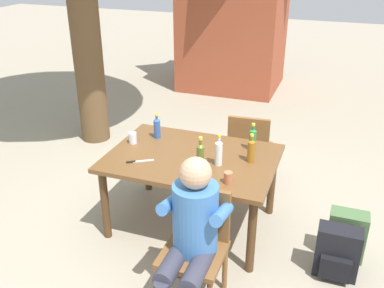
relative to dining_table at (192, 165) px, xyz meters
name	(u,v)px	position (x,y,z in m)	size (l,w,h in m)	color
ground_plane	(192,224)	(0.00, 0.00, -0.64)	(24.00, 24.00, 0.00)	gray
dining_table	(192,165)	(0.00, 0.00, 0.00)	(1.48, 1.04, 0.73)	brown
chair_near_right	(197,241)	(0.33, -0.82, -0.15)	(0.44, 0.44, 0.87)	brown
chair_far_right	(249,148)	(0.34, 0.82, -0.15)	(0.47, 0.47, 0.87)	brown
person_in_white_shirt	(192,231)	(0.33, -0.93, 0.02)	(0.47, 0.62, 1.18)	#3D70B2
bottle_amber	(251,150)	(0.51, 0.08, 0.20)	(0.06, 0.06, 0.26)	#996019
bottle_clear	(219,152)	(0.26, -0.07, 0.21)	(0.06, 0.06, 0.28)	white
bottle_olive	(200,156)	(0.15, -0.22, 0.22)	(0.06, 0.06, 0.31)	#566623
bottle_green	(253,139)	(0.47, 0.31, 0.20)	(0.06, 0.06, 0.26)	#287A38
bottle_blue	(157,128)	(-0.45, 0.25, 0.19)	(0.06, 0.06, 0.25)	#2D56A3
cup_glass	(133,138)	(-0.62, 0.07, 0.14)	(0.07, 0.07, 0.10)	silver
cup_terracotta	(228,178)	(0.42, -0.34, 0.13)	(0.07, 0.07, 0.10)	#BC6B47
table_knife	(138,161)	(-0.40, -0.26, 0.09)	(0.21, 0.15, 0.01)	silver
backpack_by_near_side	(337,253)	(1.32, -0.25, -0.43)	(0.34, 0.24, 0.44)	black
backpack_by_far_side	(346,237)	(1.38, 0.00, -0.43)	(0.31, 0.23, 0.44)	#47663D
brick_kiosk	(234,4)	(-0.78, 4.29, 0.82)	(1.94, 1.63, 2.78)	#9E472D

